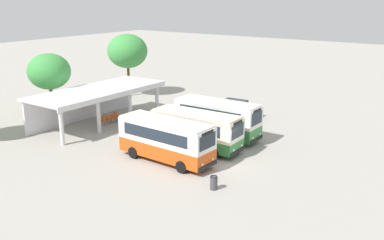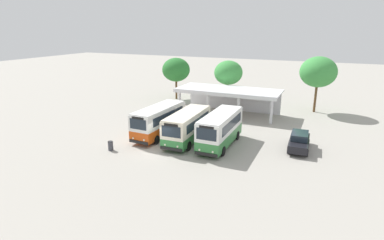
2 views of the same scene
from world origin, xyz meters
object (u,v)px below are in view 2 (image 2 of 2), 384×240
at_px(waiting_chair_middle_seat, 233,112).
at_px(city_bus_middle_cream, 220,128).
at_px(waiting_chair_end_by_column, 225,111).
at_px(waiting_chair_fourth_seat, 238,113).
at_px(city_bus_nearest_orange, 159,120).
at_px(city_bus_second_in_row, 187,125).
at_px(parked_car_flank, 299,141).
at_px(waiting_chair_second_from_end, 229,112).
at_px(litter_bin_apron, 111,146).

bearing_deg(waiting_chair_middle_seat, city_bus_middle_cream, -79.90).
bearing_deg(waiting_chair_end_by_column, waiting_chair_fourth_seat, 1.85).
bearing_deg(city_bus_nearest_orange, city_bus_second_in_row, -5.51).
bearing_deg(parked_car_flank, waiting_chair_middle_seat, 136.67).
xyz_separation_m(parked_car_flank, waiting_chair_fourth_seat, (-8.50, 8.65, -0.31)).
bearing_deg(waiting_chair_fourth_seat, waiting_chair_second_from_end, -175.87).
relative_size(waiting_chair_second_from_end, litter_bin_apron, 0.96).
bearing_deg(parked_car_flank, city_bus_nearest_orange, -171.77).
distance_m(waiting_chair_fourth_seat, litter_bin_apron, 17.97).
distance_m(waiting_chair_second_from_end, litter_bin_apron, 17.41).
xyz_separation_m(city_bus_second_in_row, waiting_chair_second_from_end, (0.93, 10.93, -1.17)).
xyz_separation_m(city_bus_second_in_row, waiting_chair_fourth_seat, (2.14, 11.02, -1.17)).
height_order(waiting_chair_middle_seat, litter_bin_apron, litter_bin_apron).
height_order(city_bus_middle_cream, parked_car_flank, city_bus_middle_cream).
bearing_deg(waiting_chair_end_by_column, city_bus_second_in_row, -91.74).
bearing_deg(litter_bin_apron, parked_car_flank, 25.12).
bearing_deg(waiting_chair_middle_seat, city_bus_second_in_row, -97.98).
bearing_deg(waiting_chair_middle_seat, city_bus_nearest_orange, -115.16).
bearing_deg(waiting_chair_fourth_seat, city_bus_second_in_row, -100.97).
bearing_deg(city_bus_middle_cream, litter_bin_apron, -149.00).
bearing_deg(parked_car_flank, waiting_chair_end_by_column, 140.18).
bearing_deg(waiting_chair_middle_seat, parked_car_flank, -43.33).
xyz_separation_m(waiting_chair_second_from_end, waiting_chair_fourth_seat, (1.20, 0.09, 0.00)).
relative_size(waiting_chair_fourth_seat, litter_bin_apron, 0.96).
bearing_deg(parked_car_flank, city_bus_second_in_row, -167.44).
bearing_deg(parked_car_flank, city_bus_middle_cream, -163.14).
xyz_separation_m(city_bus_middle_cream, litter_bin_apron, (-9.02, -5.42, -1.34)).
relative_size(city_bus_middle_cream, parked_car_flank, 1.69).
bearing_deg(city_bus_nearest_orange, parked_car_flank, 8.23).
relative_size(city_bus_nearest_orange, city_bus_second_in_row, 1.02).
relative_size(city_bus_nearest_orange, waiting_chair_middle_seat, 9.01).
bearing_deg(waiting_chair_end_by_column, city_bus_middle_cream, -73.85).
bearing_deg(waiting_chair_fourth_seat, litter_bin_apron, -115.37).
xyz_separation_m(city_bus_nearest_orange, city_bus_middle_cream, (6.90, -0.14, 0.03)).
relative_size(city_bus_second_in_row, litter_bin_apron, 8.46).
distance_m(city_bus_middle_cream, parked_car_flank, 7.57).
xyz_separation_m(waiting_chair_middle_seat, waiting_chair_fourth_seat, (0.60, 0.06, 0.00)).
distance_m(waiting_chair_second_from_end, waiting_chair_fourth_seat, 1.20).
xyz_separation_m(city_bus_nearest_orange, city_bus_second_in_row, (3.45, -0.33, -0.07)).
height_order(city_bus_second_in_row, city_bus_middle_cream, city_bus_middle_cream).
distance_m(waiting_chair_end_by_column, litter_bin_apron, 17.22).
bearing_deg(city_bus_middle_cream, waiting_chair_middle_seat, 100.10).
distance_m(waiting_chair_second_from_end, waiting_chair_middle_seat, 0.60).
distance_m(city_bus_second_in_row, city_bus_middle_cream, 3.46).
relative_size(waiting_chair_end_by_column, waiting_chair_second_from_end, 1.00).
xyz_separation_m(waiting_chair_end_by_column, waiting_chair_fourth_seat, (1.80, 0.06, 0.00)).
distance_m(city_bus_second_in_row, waiting_chair_second_from_end, 11.03).
distance_m(parked_car_flank, waiting_chair_fourth_seat, 12.13).
relative_size(waiting_chair_second_from_end, waiting_chair_fourth_seat, 1.00).
bearing_deg(city_bus_nearest_orange, waiting_chair_fourth_seat, 62.39).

